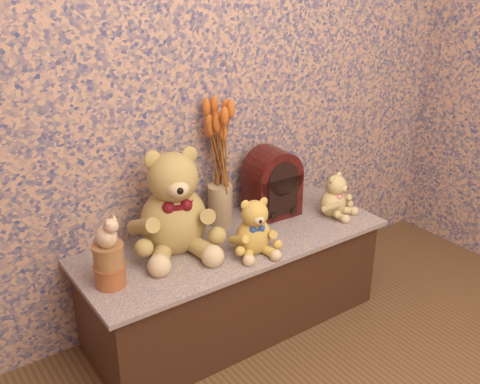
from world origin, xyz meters
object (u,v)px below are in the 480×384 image
(cathedral_radio, at_px, (272,182))
(ceramic_vase, at_px, (220,205))
(teddy_small, at_px, (334,193))
(cat_figurine, at_px, (105,230))
(biscuit_tin_lower, at_px, (111,275))
(teddy_medium, at_px, (254,223))
(teddy_large, at_px, (173,195))

(cathedral_radio, bearing_deg, ceramic_vase, 170.32)
(teddy_small, height_order, cat_figurine, cat_figurine)
(biscuit_tin_lower, distance_m, cat_figurine, 0.19)
(teddy_medium, height_order, biscuit_tin_lower, teddy_medium)
(cathedral_radio, bearing_deg, biscuit_tin_lower, -167.86)
(teddy_small, bearing_deg, teddy_large, 148.06)
(teddy_medium, xyz_separation_m, cat_figurine, (-0.59, 0.09, 0.10))
(teddy_large, distance_m, ceramic_vase, 0.32)
(teddy_medium, height_order, ceramic_vase, teddy_medium)
(teddy_large, relative_size, cathedral_radio, 1.45)
(teddy_large, bearing_deg, teddy_small, 4.29)
(teddy_medium, relative_size, cathedral_radio, 0.78)
(teddy_medium, distance_m, teddy_small, 0.52)
(teddy_large, distance_m, biscuit_tin_lower, 0.41)
(ceramic_vase, bearing_deg, cathedral_radio, -12.58)
(teddy_large, bearing_deg, ceramic_vase, 30.37)
(cathedral_radio, relative_size, ceramic_vase, 1.75)
(teddy_small, xyz_separation_m, biscuit_tin_lower, (-1.10, 0.03, -0.07))
(teddy_medium, height_order, teddy_small, teddy_medium)
(teddy_medium, distance_m, biscuit_tin_lower, 0.60)
(biscuit_tin_lower, bearing_deg, teddy_large, 19.84)
(biscuit_tin_lower, relative_size, cat_figurine, 0.89)
(teddy_large, xyz_separation_m, cat_figurine, (-0.34, -0.12, -0.00))
(ceramic_vase, bearing_deg, teddy_small, -24.56)
(cathedral_radio, height_order, cat_figurine, cathedral_radio)
(teddy_large, distance_m, teddy_medium, 0.35)
(biscuit_tin_lower, xyz_separation_m, cat_figurine, (0.00, 0.00, 0.19))
(teddy_large, relative_size, teddy_small, 2.15)
(cat_figurine, bearing_deg, cathedral_radio, -14.80)
(teddy_medium, relative_size, cat_figurine, 2.00)
(teddy_small, relative_size, cathedral_radio, 0.67)
(cathedral_radio, xyz_separation_m, ceramic_vase, (-0.25, 0.06, -0.07))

